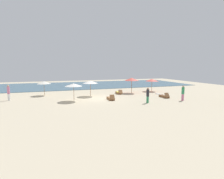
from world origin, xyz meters
name	(u,v)px	position (x,y,z in m)	size (l,w,h in m)	color
ground_plane	(99,99)	(0.00, 0.00, 0.00)	(60.00, 60.00, 0.00)	beige
ocean_water	(80,85)	(0.00, 17.00, 0.03)	(48.00, 16.00, 0.06)	#3D6075
umbrella_0	(90,82)	(-0.69, 2.30, 1.97)	(2.09, 2.09, 2.14)	brown
umbrella_1	(132,79)	(5.99, 3.18, 2.14)	(2.17, 2.17, 2.35)	brown
umbrella_2	(152,80)	(9.99, 3.85, 1.87)	(2.15, 2.15, 2.05)	brown
umbrella_3	(44,83)	(-6.84, 4.92, 1.84)	(1.88, 1.88, 2.03)	olive
umbrella_4	(74,85)	(-3.27, -0.50, 1.94)	(2.05, 2.05, 2.10)	brown
lounger_0	(111,98)	(1.15, -1.20, 0.17)	(0.62, 1.67, 0.72)	brown
lounger_1	(118,93)	(3.71, 2.93, 0.18)	(0.81, 1.76, 0.67)	brown
lounger_2	(164,96)	(8.43, -1.95, 0.17)	(0.71, 1.71, 0.71)	brown
person_0	(9,92)	(-10.74, 2.22, 0.99)	(0.43, 0.43, 1.92)	white
person_1	(148,95)	(4.54, -4.32, 0.89)	(0.40, 0.40, 1.74)	#338C59
person_2	(183,93)	(9.31, -4.40, 0.93)	(0.47, 0.47, 1.83)	#D17299
surfboard	(160,94)	(9.33, 0.50, 0.04)	(0.79, 1.95, 0.07)	silver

